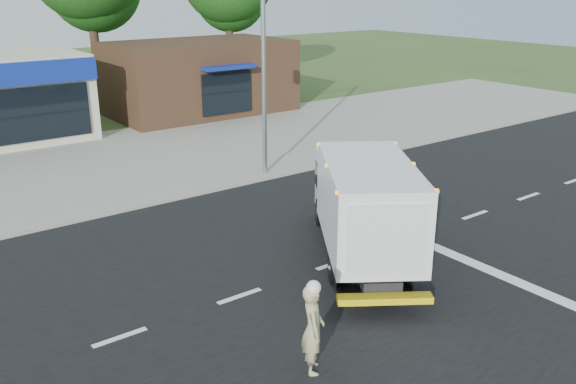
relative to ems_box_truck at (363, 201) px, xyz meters
The scene contains 9 objects.
ground 1.88m from the ems_box_truck, 167.80° to the left, with size 120.00×120.00×0.00m, color #385123.
road_asphalt 1.87m from the ems_box_truck, 167.80° to the left, with size 60.00×14.00×0.02m, color black.
sidewalk 8.57m from the ems_box_truck, 95.48° to the left, with size 60.00×2.40×0.12m, color gray.
parking_apron 14.29m from the ems_box_truck, 93.24° to the left, with size 60.00×9.00×0.02m, color gray.
lane_markings 2.11m from the ems_box_truck, 65.04° to the right, with size 55.20×7.00×0.01m.
ems_box_truck is the anchor object (origin of this frame).
emergency_worker 5.32m from the ems_box_truck, 143.38° to the right, with size 0.72×0.80×1.94m.
brown_storefront 21.09m from the ems_box_truck, 72.91° to the left, with size 10.00×6.70×4.00m.
traffic_signal_pole 8.56m from the ems_box_truck, 78.72° to the left, with size 3.51×0.25×8.00m.
Camera 1 is at (-9.82, -11.11, 7.16)m, focal length 38.00 mm.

